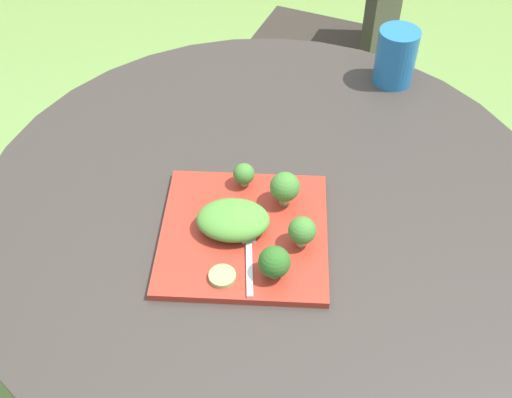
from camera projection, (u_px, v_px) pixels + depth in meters
The scene contains 12 objects.
ground_plane at pixel (264, 386), 1.66m from camera, with size 12.00×12.00×0.00m, color #70994C.
patio_table at pixel (266, 267), 1.29m from camera, with size 1.07×1.07×0.74m.
patio_chair at pixel (345, 35), 1.91m from camera, with size 0.56×0.56×0.90m.
salad_plate at pixel (244, 233), 1.06m from camera, with size 0.28×0.28×0.01m, color #AD3323.
drinking_glass at pixel (395, 59), 1.34m from camera, with size 0.09×0.09×0.12m.
fork at pixel (249, 251), 1.02m from camera, with size 0.03×0.15×0.00m.
lettuce_mound at pixel (233, 220), 1.04m from camera, with size 0.12×0.09×0.05m, color #519338.
broccoli_floret_0 at pixel (274, 262), 0.97m from camera, with size 0.05×0.05×0.06m.
broccoli_floret_1 at pixel (285, 187), 1.08m from camera, with size 0.05×0.05×0.07m.
broccoli_floret_2 at pixel (302, 231), 1.01m from camera, with size 0.05×0.05×0.06m.
broccoli_floret_3 at pixel (244, 174), 1.12m from camera, with size 0.04×0.04×0.05m.
cucumber_slice_0 at pixel (222, 276), 0.98m from camera, with size 0.04×0.04×0.01m, color #8EB766.
Camera 1 is at (0.02, -0.79, 1.55)m, focal length 43.48 mm.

